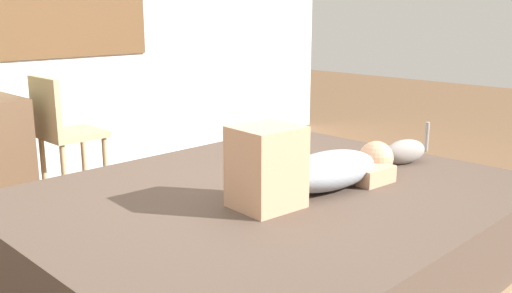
{
  "coord_description": "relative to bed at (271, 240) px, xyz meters",
  "views": [
    {
      "loc": [
        -1.72,
        -1.68,
        1.28
      ],
      "look_at": [
        0.15,
        0.2,
        0.64
      ],
      "focal_mm": 39.45,
      "sensor_mm": 36.0,
      "label": 1
    }
  ],
  "objects": [
    {
      "name": "person_lying",
      "position": [
        0.1,
        -0.16,
        0.36
      ],
      "size": [
        0.94,
        0.33,
        0.34
      ],
      "color": "#8C939E",
      "rests_on": "bed"
    },
    {
      "name": "ground_plane",
      "position": [
        -0.05,
        -0.0,
        -0.24
      ],
      "size": [
        16.0,
        16.0,
        0.0
      ],
      "primitive_type": "plane",
      "color": "brown"
    },
    {
      "name": "bed",
      "position": [
        0.0,
        0.0,
        0.0
      ],
      "size": [
        2.26,
        1.84,
        0.49
      ],
      "color": "#997A56",
      "rests_on": "ground"
    },
    {
      "name": "chair_by_desk",
      "position": [
        -0.09,
        1.85,
        0.27
      ],
      "size": [
        0.38,
        0.38,
        0.86
      ],
      "color": "tan",
      "rests_on": "ground"
    },
    {
      "name": "cat",
      "position": [
        0.81,
        -0.19,
        0.31
      ],
      "size": [
        0.35,
        0.18,
        0.21
      ],
      "color": "gray",
      "rests_on": "bed"
    }
  ]
}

